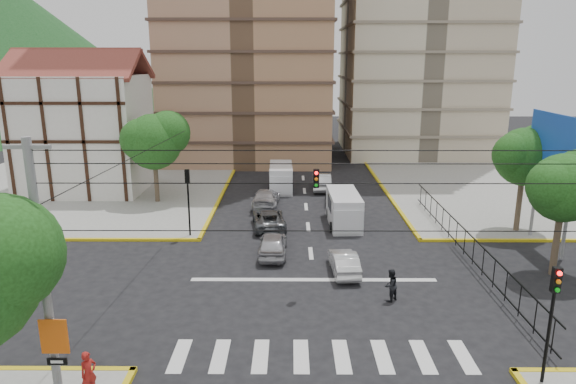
{
  "coord_description": "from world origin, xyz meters",
  "views": [
    {
      "loc": [
        -1.22,
        -23.91,
        11.39
      ],
      "look_at": [
        -1.37,
        4.3,
        4.0
      ],
      "focal_mm": 32.0,
      "sensor_mm": 36.0,
      "label": 1
    }
  ],
  "objects_px": {
    "district_sign": "(55,345)",
    "pedestrian_crosswalk": "(390,285)",
    "van_right_lane": "(344,210)",
    "van_left_lane": "(281,178)",
    "traffic_light_se": "(552,306)",
    "pedestrian_sw_corner": "(89,373)",
    "traffic_light_nw": "(188,191)",
    "car_white_front_right": "(344,262)",
    "car_silver_front_left": "(273,244)"
  },
  "relations": [
    {
      "from": "van_left_lane",
      "to": "car_white_front_right",
      "type": "relative_size",
      "value": 1.34
    },
    {
      "from": "car_silver_front_left",
      "to": "van_right_lane",
      "type": "bearing_deg",
      "value": -130.12
    },
    {
      "from": "district_sign",
      "to": "car_silver_front_left",
      "type": "xyz_separation_m",
      "value": [
        6.52,
        13.97,
        -1.75
      ]
    },
    {
      "from": "van_right_lane",
      "to": "van_left_lane",
      "type": "bearing_deg",
      "value": 113.06
    },
    {
      "from": "car_silver_front_left",
      "to": "district_sign",
      "type": "bearing_deg",
      "value": 65.64
    },
    {
      "from": "traffic_light_se",
      "to": "pedestrian_sw_corner",
      "type": "height_order",
      "value": "traffic_light_se"
    },
    {
      "from": "traffic_light_se",
      "to": "car_silver_front_left",
      "type": "xyz_separation_m",
      "value": [
        -10.08,
        12.53,
        -2.41
      ]
    },
    {
      "from": "van_left_lane",
      "to": "car_white_front_right",
      "type": "height_order",
      "value": "van_left_lane"
    },
    {
      "from": "van_right_lane",
      "to": "car_white_front_right",
      "type": "height_order",
      "value": "van_right_lane"
    },
    {
      "from": "van_right_lane",
      "to": "pedestrian_sw_corner",
      "type": "height_order",
      "value": "van_right_lane"
    },
    {
      "from": "car_silver_front_left",
      "to": "pedestrian_crosswalk",
      "type": "relative_size",
      "value": 2.54
    },
    {
      "from": "district_sign",
      "to": "pedestrian_sw_corner",
      "type": "height_order",
      "value": "district_sign"
    },
    {
      "from": "traffic_light_nw",
      "to": "pedestrian_crosswalk",
      "type": "height_order",
      "value": "traffic_light_nw"
    },
    {
      "from": "traffic_light_nw",
      "to": "van_left_lane",
      "type": "distance_m",
      "value": 13.74
    },
    {
      "from": "district_sign",
      "to": "car_silver_front_left",
      "type": "distance_m",
      "value": 15.51
    },
    {
      "from": "traffic_light_se",
      "to": "district_sign",
      "type": "xyz_separation_m",
      "value": [
        -16.6,
        -1.44,
        -0.66
      ]
    },
    {
      "from": "traffic_light_se",
      "to": "traffic_light_nw",
      "type": "relative_size",
      "value": 1.0
    },
    {
      "from": "van_right_lane",
      "to": "pedestrian_crosswalk",
      "type": "relative_size",
      "value": 3.18
    },
    {
      "from": "traffic_light_nw",
      "to": "pedestrian_sw_corner",
      "type": "height_order",
      "value": "traffic_light_nw"
    },
    {
      "from": "traffic_light_nw",
      "to": "pedestrian_sw_corner",
      "type": "bearing_deg",
      "value": -91.12
    },
    {
      "from": "traffic_light_se",
      "to": "van_left_lane",
      "type": "relative_size",
      "value": 0.87
    },
    {
      "from": "district_sign",
      "to": "car_white_front_right",
      "type": "relative_size",
      "value": 0.85
    },
    {
      "from": "traffic_light_se",
      "to": "van_left_lane",
      "type": "height_order",
      "value": "traffic_light_se"
    },
    {
      "from": "pedestrian_crosswalk",
      "to": "district_sign",
      "type": "bearing_deg",
      "value": -8.71
    },
    {
      "from": "car_silver_front_left",
      "to": "pedestrian_sw_corner",
      "type": "relative_size",
      "value": 2.56
    },
    {
      "from": "traffic_light_se",
      "to": "district_sign",
      "type": "bearing_deg",
      "value": -175.05
    },
    {
      "from": "district_sign",
      "to": "pedestrian_crosswalk",
      "type": "height_order",
      "value": "district_sign"
    },
    {
      "from": "district_sign",
      "to": "car_white_front_right",
      "type": "distance_m",
      "value": 15.58
    },
    {
      "from": "car_silver_front_left",
      "to": "pedestrian_crosswalk",
      "type": "xyz_separation_m",
      "value": [
        5.87,
        -5.93,
        0.11
      ]
    },
    {
      "from": "traffic_light_se",
      "to": "van_right_lane",
      "type": "relative_size",
      "value": 0.85
    },
    {
      "from": "van_right_lane",
      "to": "van_left_lane",
      "type": "relative_size",
      "value": 1.03
    },
    {
      "from": "car_white_front_right",
      "to": "van_left_lane",
      "type": "bearing_deg",
      "value": -81.75
    },
    {
      "from": "traffic_light_se",
      "to": "car_white_front_right",
      "type": "distance_m",
      "value": 11.93
    },
    {
      "from": "traffic_light_se",
      "to": "van_right_lane",
      "type": "xyz_separation_m",
      "value": [
        -5.3,
        18.07,
        -2.0
      ]
    },
    {
      "from": "traffic_light_nw",
      "to": "district_sign",
      "type": "xyz_separation_m",
      "value": [
        -1.0,
        -17.04,
        -0.66
      ]
    },
    {
      "from": "van_right_lane",
      "to": "car_silver_front_left",
      "type": "relative_size",
      "value": 1.25
    },
    {
      "from": "traffic_light_nw",
      "to": "van_left_lane",
      "type": "xyz_separation_m",
      "value": [
        5.72,
        12.32,
        -2.02
      ]
    },
    {
      "from": "van_right_lane",
      "to": "car_white_front_right",
      "type": "relative_size",
      "value": 1.37
    },
    {
      "from": "car_white_front_right",
      "to": "pedestrian_sw_corner",
      "type": "distance_m",
      "value": 14.54
    },
    {
      "from": "traffic_light_nw",
      "to": "van_left_lane",
      "type": "height_order",
      "value": "traffic_light_nw"
    },
    {
      "from": "district_sign",
      "to": "van_left_lane",
      "type": "bearing_deg",
      "value": 77.11
    },
    {
      "from": "traffic_light_se",
      "to": "traffic_light_nw",
      "type": "height_order",
      "value": "same"
    },
    {
      "from": "pedestrian_sw_corner",
      "to": "traffic_light_se",
      "type": "bearing_deg",
      "value": -50.2
    },
    {
      "from": "car_silver_front_left",
      "to": "pedestrian_sw_corner",
      "type": "xyz_separation_m",
      "value": [
        -5.84,
        -13.32,
        0.25
      ]
    },
    {
      "from": "traffic_light_se",
      "to": "van_left_lane",
      "type": "distance_m",
      "value": 29.69
    },
    {
      "from": "car_white_front_right",
      "to": "pedestrian_crosswalk",
      "type": "relative_size",
      "value": 2.32
    },
    {
      "from": "district_sign",
      "to": "pedestrian_sw_corner",
      "type": "relative_size",
      "value": 1.99
    },
    {
      "from": "traffic_light_nw",
      "to": "car_white_front_right",
      "type": "xyz_separation_m",
      "value": [
        9.49,
        -5.67,
        -2.49
      ]
    },
    {
      "from": "traffic_light_se",
      "to": "pedestrian_sw_corner",
      "type": "xyz_separation_m",
      "value": [
        -15.92,
        -0.79,
        -2.16
      ]
    },
    {
      "from": "pedestrian_sw_corner",
      "to": "car_white_front_right",
      "type": "bearing_deg",
      "value": -5.49
    }
  ]
}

